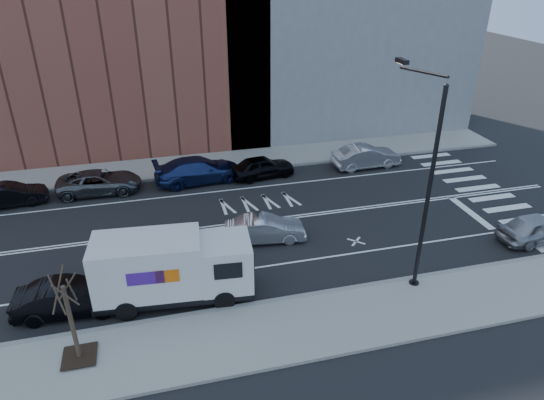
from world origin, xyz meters
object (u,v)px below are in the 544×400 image
far_parked_b (10,195)px  fedex_van (172,267)px  driving_sedan (265,229)px  near_parked_front (538,228)px

far_parked_b → fedex_van: bearing=-148.4°
far_parked_b → driving_sedan: (13.52, -7.51, 0.00)m
far_parked_b → driving_sedan: size_ratio=0.99×
fedex_van → far_parked_b: size_ratio=1.67×
fedex_van → driving_sedan: (4.87, 3.60, -0.91)m
driving_sedan → near_parked_front: size_ratio=0.96×
fedex_van → driving_sedan: fedex_van is taller
far_parked_b → driving_sedan: driving_sedan is taller
fedex_van → far_parked_b: fedex_van is taller
fedex_van → near_parked_front: 18.42m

